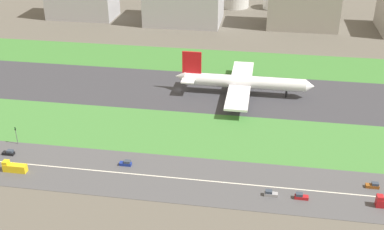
% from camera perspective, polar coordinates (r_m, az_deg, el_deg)
% --- Properties ---
extents(ground_plane, '(800.00, 800.00, 0.00)m').
position_cam_1_polar(ground_plane, '(233.70, -1.65, 2.98)').
color(ground_plane, '#5B564C').
extents(runway, '(280.00, 46.00, 0.10)m').
position_cam_1_polar(runway, '(233.68, -1.65, 2.99)').
color(runway, '#38383D').
rests_on(runway, ground_plane).
extents(grass_median_north, '(280.00, 36.00, 0.10)m').
position_cam_1_polar(grass_median_north, '(270.98, -0.04, 6.52)').
color(grass_median_north, '#3D7A33').
rests_on(grass_median_north, ground_plane).
extents(grass_median_south, '(280.00, 36.00, 0.10)m').
position_cam_1_polar(grass_median_south, '(197.85, -3.84, -1.85)').
color(grass_median_south, '#427F38').
rests_on(grass_median_south, ground_plane).
extents(highway, '(280.00, 28.00, 0.10)m').
position_cam_1_polar(highway, '(171.50, -6.19, -7.00)').
color(highway, '#4C4C4F').
rests_on(highway, ground_plane).
extents(highway_centerline, '(266.00, 0.50, 0.01)m').
position_cam_1_polar(highway_centerline, '(171.47, -6.19, -6.98)').
color(highway_centerline, silver).
rests_on(highway_centerline, highway).
extents(airliner, '(65.00, 56.00, 19.70)m').
position_cam_1_polar(airliner, '(227.86, 5.79, 3.89)').
color(airliner, white).
rests_on(airliner, runway).
extents(car_5, '(4.40, 1.80, 2.00)m').
position_cam_1_polar(car_5, '(193.55, -20.76, -4.18)').
color(car_5, black).
rests_on(car_5, highway).
extents(car_2, '(4.40, 1.80, 2.00)m').
position_cam_1_polar(car_2, '(162.74, 12.70, -9.34)').
color(car_2, '#B2191E').
rests_on(car_2, highway).
extents(truck_1, '(8.40, 2.50, 4.00)m').
position_cam_1_polar(truck_1, '(182.45, -20.20, -5.82)').
color(truck_1, yellow).
rests_on(truck_1, highway).
extents(car_1, '(4.40, 1.80, 2.00)m').
position_cam_1_polar(car_1, '(176.59, -7.79, -5.65)').
color(car_1, navy).
rests_on(car_1, highway).
extents(car_3, '(4.40, 1.80, 2.00)m').
position_cam_1_polar(car_3, '(174.63, 20.55, -7.78)').
color(car_3, brown).
rests_on(car_3, highway).
extents(car_6, '(4.40, 1.80, 2.00)m').
position_cam_1_polar(car_6, '(162.15, 9.22, -9.12)').
color(car_6, '#99999E').
rests_on(car_6, highway).
extents(traffic_light, '(0.36, 0.50, 7.20)m').
position_cam_1_polar(traffic_light, '(198.14, -20.01, -2.15)').
color(traffic_light, '#4C4C51').
rests_on(traffic_light, highway).
extents(fuel_tank_east, '(16.75, 16.75, 12.33)m').
position_cam_1_polar(fuel_tank_east, '(378.94, 9.69, 13.19)').
color(fuel_tank_east, silver).
rests_on(fuel_tank_east, ground_plane).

